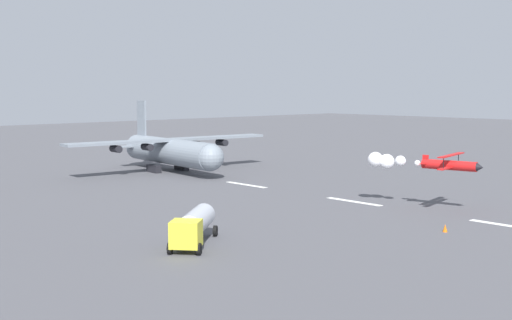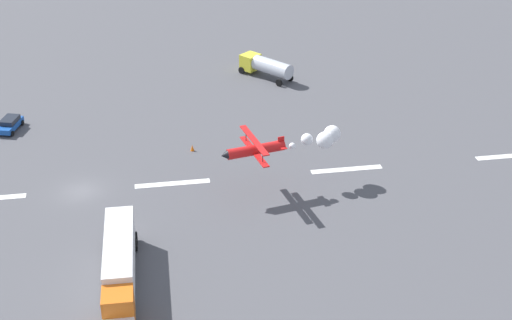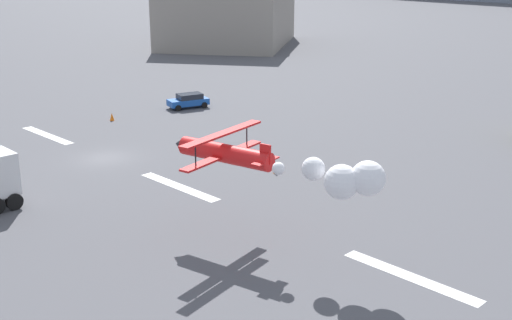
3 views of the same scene
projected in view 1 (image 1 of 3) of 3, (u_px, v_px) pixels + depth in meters
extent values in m
cube|color=white|center=(508.00, 226.00, 64.83)|extent=(8.00, 0.90, 0.01)
cube|color=white|center=(354.00, 202.00, 78.73)|extent=(8.00, 0.90, 0.01)
cube|color=white|center=(246.00, 185.00, 92.64)|extent=(8.00, 0.90, 0.01)
cylinder|color=gray|center=(171.00, 152.00, 106.82)|extent=(23.64, 6.48, 4.23)
sphere|color=gray|center=(211.00, 157.00, 97.63)|extent=(4.02, 4.02, 4.02)
cube|color=gray|center=(171.00, 140.00, 106.61)|extent=(6.66, 35.91, 0.40)
cylinder|color=black|center=(116.00, 149.00, 100.42)|extent=(2.50, 1.33, 1.10)
cylinder|color=black|center=(147.00, 147.00, 103.68)|extent=(2.50, 1.33, 1.10)
cylinder|color=black|center=(195.00, 144.00, 109.11)|extent=(2.50, 1.33, 1.10)
cylinder|color=black|center=(222.00, 143.00, 112.37)|extent=(2.50, 1.33, 1.10)
cube|color=gray|center=(142.00, 118.00, 113.98)|extent=(2.82, 0.57, 6.00)
cube|color=gray|center=(142.00, 146.00, 114.50)|extent=(2.86, 9.15, 0.24)
cube|color=black|center=(182.00, 166.00, 109.48)|extent=(3.28, 1.31, 1.20)
cube|color=black|center=(154.00, 169.00, 106.31)|extent=(3.28, 1.31, 1.20)
cylinder|color=red|center=(449.00, 165.00, 72.63)|extent=(6.17, 2.25, 1.09)
cube|color=red|center=(451.00, 167.00, 72.53)|extent=(2.00, 6.93, 0.12)
cube|color=red|center=(451.00, 155.00, 72.40)|extent=(2.00, 6.93, 0.12)
cylinder|color=black|center=(458.00, 159.00, 74.43)|extent=(0.08, 0.08, 1.29)
cylinder|color=black|center=(443.00, 163.00, 70.50)|extent=(0.08, 0.08, 1.29)
cube|color=red|center=(426.00, 160.00, 74.16)|extent=(0.71, 0.23, 1.10)
cube|color=red|center=(425.00, 163.00, 74.21)|extent=(0.98, 2.08, 0.08)
cone|color=black|center=(480.00, 167.00, 70.68)|extent=(0.87, 1.04, 0.92)
sphere|color=white|center=(417.00, 163.00, 75.18)|extent=(0.70, 0.70, 0.70)
sphere|color=white|center=(400.00, 161.00, 75.83)|extent=(1.26, 1.26, 1.26)
sphere|color=white|center=(387.00, 162.00, 77.27)|extent=(1.81, 1.81, 1.81)
sphere|color=white|center=(375.00, 160.00, 77.37)|extent=(1.81, 1.81, 1.81)
cube|color=yellow|center=(186.00, 234.00, 53.88)|extent=(3.25, 3.22, 2.20)
cylinder|color=#B7BCC6|center=(197.00, 221.00, 57.93)|extent=(5.47, 6.02, 2.10)
cylinder|color=black|center=(199.00, 249.00, 53.25)|extent=(0.88, 0.98, 1.00)
cylinder|color=black|center=(215.00, 231.00, 60.12)|extent=(0.88, 0.98, 1.00)
cylinder|color=black|center=(170.00, 248.00, 53.56)|extent=(0.88, 0.98, 1.00)
cylinder|color=black|center=(190.00, 230.00, 60.43)|extent=(0.88, 0.98, 1.00)
cone|color=orange|center=(445.00, 228.00, 61.95)|extent=(0.44, 0.44, 0.75)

